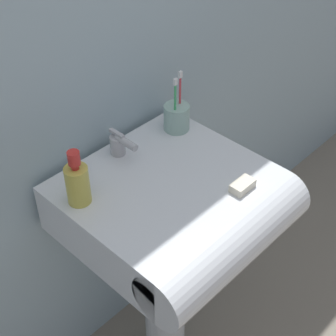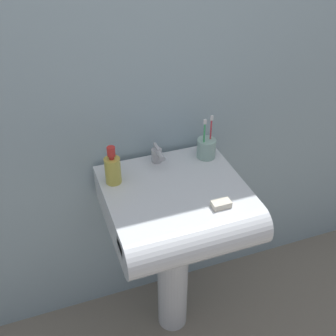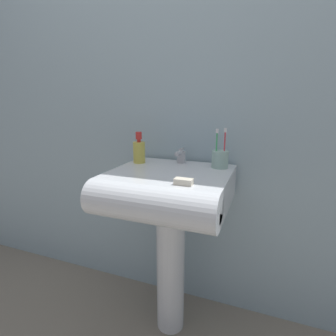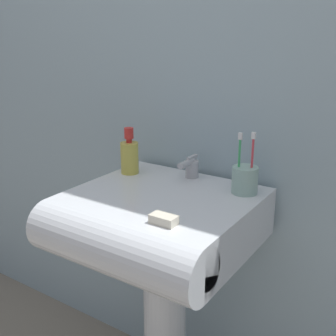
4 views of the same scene
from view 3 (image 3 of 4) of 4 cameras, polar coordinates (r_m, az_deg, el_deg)
name	(u,v)px [view 3 (image 3 of 4)]	position (r m, az deg, el deg)	size (l,w,h in m)	color
ground_plane	(170,324)	(1.67, 0.54, -30.78)	(6.00, 6.00, 0.00)	gray
wall_back	(189,98)	(1.45, 4.63, 15.01)	(5.00, 0.05, 2.40)	#9EB7C1
sink_pedestal	(171,267)	(1.44, 0.57, -20.71)	(0.14, 0.14, 0.71)	white
sink_basin	(166,191)	(1.19, -0.36, -4.92)	(0.55, 0.55, 0.16)	white
faucet	(181,156)	(1.37, 2.79, 2.65)	(0.04, 0.11, 0.08)	#B7B7BC
toothbrush_cup	(220,159)	(1.30, 11.25, 1.97)	(0.08, 0.08, 0.19)	#99BFB2
soap_bottle	(139,151)	(1.38, -6.31, 3.71)	(0.06, 0.06, 0.16)	gold
bar_soap	(184,182)	(1.02, 3.41, -2.97)	(0.07, 0.04, 0.02)	silver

